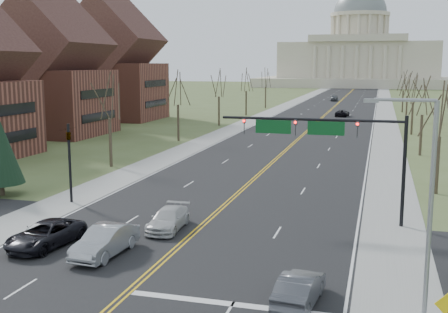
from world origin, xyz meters
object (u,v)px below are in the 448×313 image
Objects in this scene: car_sb_outer_lead at (46,234)px; car_far_nb at (342,113)px; signal_mast at (325,136)px; car_sb_inner_lead at (105,241)px; car_nb_outer_lead at (299,289)px; signal_left at (69,154)px; car_sb_inner_second at (168,219)px; street_light at (425,194)px; car_far_sb at (334,98)px.

car_sb_outer_lead reaches higher than car_far_nb.
car_sb_inner_lead is (-10.81, -10.19, -4.94)m from signal_mast.
signal_mast is 15.65m from car_sb_inner_lead.
signal_mast reaches higher than car_nb_outer_lead.
car_nb_outer_lead is 0.88× the size of car_sb_inner_lead.
signal_left is 1.22× the size of car_far_nb.
car_nb_outer_lead is at bearing -45.96° from car_sb_inner_second.
street_light reaches higher than car_far_sb.
signal_left reaches higher than car_sb_inner_second.
signal_left reaches higher than car_far_sb.
street_light is at bearing -3.25° from car_sb_outer_lead.
car_nb_outer_lead is 91.13m from car_far_nb.
car_sb_inner_lead is 1.00× the size of car_far_nb.
street_light is (5.29, -13.50, -0.54)m from signal_mast.
signal_mast is at bearing 98.60° from car_far_nb.
signal_left is 0.66× the size of street_light.
signal_mast reaches higher than car_far_sb.
signal_left is at bearing 150.88° from street_light.
signal_mast is 14.51m from street_light.
street_light is at bearing -86.42° from car_far_sb.
car_sb_inner_second is at bearing -92.44° from car_far_sb.
car_nb_outer_lead is 0.88× the size of car_far_nb.
signal_mast reaches higher than car_sb_outer_lead.
car_sb_inner_lead is at bearing -93.10° from car_far_sb.
car_far_nb is at bearing 83.37° from car_sb_inner_second.
signal_mast is 125.00m from car_far_sb.
car_sb_inner_lead is at bearing 1.27° from car_sb_outer_lead.
car_far_nb is 47.53m from car_far_sb.
car_sb_inner_lead reaches higher than car_far_nb.
car_sb_outer_lead is (4.13, -9.78, -2.98)m from signal_left.
car_far_nb is (6.97, 87.54, -0.13)m from car_sb_inner_lead.
street_light reaches higher than car_sb_inner_second.
car_nb_outer_lead is 15.66m from car_sb_outer_lead.
car_sb_inner_second is at bearing 148.81° from street_light.
car_sb_inner_second is 82.22m from car_far_nb.
street_light is 17.01m from car_sb_inner_lead.
car_sb_inner_lead reaches higher than car_sb_inner_second.
car_far_nb is (15.11, 77.34, -3.02)m from signal_left.
signal_mast is at bearing -82.79° from car_nb_outer_lead.
car_far_nb is (-3.84, 77.35, -5.07)m from signal_mast.
car_sb_inner_second is at bearing -25.84° from signal_left.
car_far_sb reaches higher than car_far_nb.
car_nb_outer_lead reaches higher than car_far_nb.
street_light reaches higher than car_sb_inner_lead.
signal_mast reaches higher than car_sb_inner_second.
car_nb_outer_lead is at bearing -13.67° from car_sb_inner_lead.
car_sb_inner_second is 129.26m from car_far_sb.
signal_mast is at bearing 47.04° from car_sb_inner_lead.
car_sb_outer_lead reaches higher than car_sb_inner_second.
street_light is 138.89m from car_far_sb.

